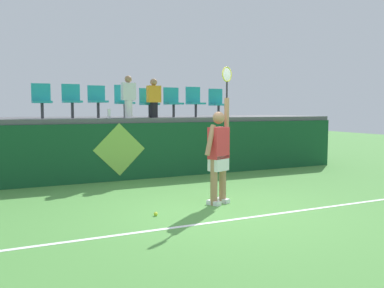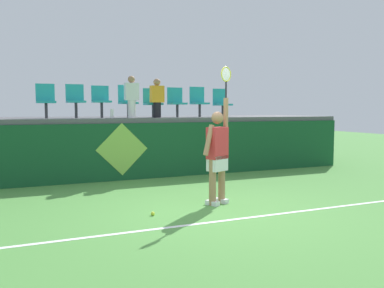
# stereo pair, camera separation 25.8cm
# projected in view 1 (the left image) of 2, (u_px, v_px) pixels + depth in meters

# --- Properties ---
(ground_plane) EXTENTS (40.00, 40.00, 0.00)m
(ground_plane) POSITION_uv_depth(u_px,v_px,m) (217.00, 210.00, 7.03)
(ground_plane) COLOR #519342
(court_back_wall) EXTENTS (11.69, 0.20, 1.39)m
(court_back_wall) POSITION_uv_depth(u_px,v_px,m) (147.00, 151.00, 10.23)
(court_back_wall) COLOR #144C28
(court_back_wall) RESTS_ON ground_plane
(spectator_platform) EXTENTS (11.69, 3.00, 0.12)m
(spectator_platform) POSITION_uv_depth(u_px,v_px,m) (130.00, 119.00, 11.47)
(spectator_platform) COLOR #56565B
(spectator_platform) RESTS_ON court_back_wall
(court_baseline_stripe) EXTENTS (10.52, 0.08, 0.01)m
(court_baseline_stripe) POSITION_uv_depth(u_px,v_px,m) (236.00, 219.00, 6.46)
(court_baseline_stripe) COLOR white
(court_baseline_stripe) RESTS_ON ground_plane
(tennis_player) EXTENTS (0.71, 0.39, 2.51)m
(tennis_player) POSITION_uv_depth(u_px,v_px,m) (219.00, 153.00, 7.44)
(tennis_player) COLOR white
(tennis_player) RESTS_ON ground_plane
(tennis_ball) EXTENTS (0.07, 0.07, 0.07)m
(tennis_ball) POSITION_uv_depth(u_px,v_px,m) (156.00, 214.00, 6.66)
(tennis_ball) COLOR #D1E533
(tennis_ball) RESTS_ON ground_plane
(water_bottle) EXTENTS (0.08, 0.08, 0.23)m
(water_bottle) POSITION_uv_depth(u_px,v_px,m) (109.00, 114.00, 9.86)
(water_bottle) COLOR white
(water_bottle) RESTS_ON spectator_platform
(stadium_chair_0) EXTENTS (0.44, 0.42, 0.84)m
(stadium_chair_0) POSITION_uv_depth(u_px,v_px,m) (42.00, 99.00, 9.78)
(stadium_chair_0) COLOR #38383D
(stadium_chair_0) RESTS_ON spectator_platform
(stadium_chair_1) EXTENTS (0.44, 0.42, 0.84)m
(stadium_chair_1) POSITION_uv_depth(u_px,v_px,m) (72.00, 99.00, 10.08)
(stadium_chair_1) COLOR #38383D
(stadium_chair_1) RESTS_ON spectator_platform
(stadium_chair_2) EXTENTS (0.44, 0.42, 0.82)m
(stadium_chair_2) POSITION_uv_depth(u_px,v_px,m) (97.00, 99.00, 10.35)
(stadium_chair_2) COLOR #38383D
(stadium_chair_2) RESTS_ON spectator_platform
(stadium_chair_3) EXTENTS (0.44, 0.42, 0.85)m
(stadium_chair_3) POSITION_uv_depth(u_px,v_px,m) (124.00, 100.00, 10.65)
(stadium_chair_3) COLOR #38383D
(stadium_chair_3) RESTS_ON spectator_platform
(stadium_chair_4) EXTENTS (0.44, 0.42, 0.78)m
(stadium_chair_4) POSITION_uv_depth(u_px,v_px,m) (149.00, 101.00, 10.94)
(stadium_chair_4) COLOR #38383D
(stadium_chair_4) RESTS_ON spectator_platform
(stadium_chair_5) EXTENTS (0.44, 0.42, 0.82)m
(stadium_chair_5) POSITION_uv_depth(u_px,v_px,m) (173.00, 101.00, 11.23)
(stadium_chair_5) COLOR #38383D
(stadium_chair_5) RESTS_ON spectator_platform
(stadium_chair_6) EXTENTS (0.44, 0.42, 0.85)m
(stadium_chair_6) POSITION_uv_depth(u_px,v_px,m) (195.00, 100.00, 11.52)
(stadium_chair_6) COLOR #38383D
(stadium_chair_6) RESTS_ON spectator_platform
(stadium_chair_7) EXTENTS (0.44, 0.42, 0.81)m
(stadium_chair_7) POSITION_uv_depth(u_px,v_px,m) (217.00, 102.00, 11.83)
(stadium_chair_7) COLOR #38383D
(stadium_chair_7) RESTS_ON spectator_platform
(spectator_0) EXTENTS (0.34, 0.20, 1.06)m
(spectator_0) POSITION_uv_depth(u_px,v_px,m) (128.00, 96.00, 10.27)
(spectator_0) COLOR white
(spectator_0) RESTS_ON spectator_platform
(spectator_1) EXTENTS (0.34, 0.20, 1.01)m
(spectator_1) POSITION_uv_depth(u_px,v_px,m) (154.00, 98.00, 10.56)
(spectator_1) COLOR black
(spectator_1) RESTS_ON spectator_platform
(wall_signage_mount) EXTENTS (1.27, 0.01, 1.40)m
(wall_signage_mount) POSITION_uv_depth(u_px,v_px,m) (120.00, 181.00, 9.89)
(wall_signage_mount) COLOR #144C28
(wall_signage_mount) RESTS_ON ground_plane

